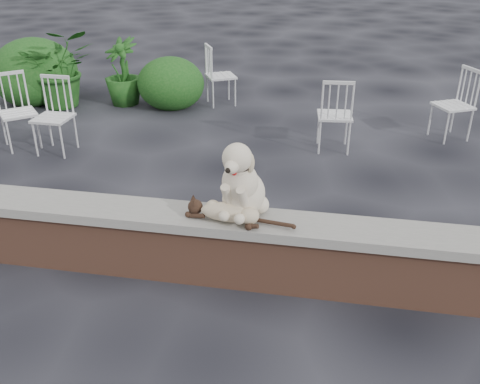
% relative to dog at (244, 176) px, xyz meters
% --- Properties ---
extents(ground, '(60.00, 60.00, 0.00)m').
position_rel_dog_xyz_m(ground, '(-0.92, -0.09, -0.90)').
color(ground, black).
rests_on(ground, ground).
extents(brick_wall, '(6.00, 0.30, 0.50)m').
position_rel_dog_xyz_m(brick_wall, '(-0.92, -0.09, -0.65)').
color(brick_wall, brown).
rests_on(brick_wall, ground).
extents(capstone, '(6.20, 0.40, 0.08)m').
position_rel_dog_xyz_m(capstone, '(-0.92, -0.09, -0.36)').
color(capstone, slate).
rests_on(capstone, brick_wall).
extents(dog, '(0.52, 0.62, 0.64)m').
position_rel_dog_xyz_m(dog, '(0.00, 0.00, 0.00)').
color(dog, beige).
rests_on(dog, capstone).
extents(cat, '(1.03, 0.44, 0.17)m').
position_rel_dog_xyz_m(cat, '(-0.08, -0.15, -0.23)').
color(cat, tan).
rests_on(cat, capstone).
extents(chair_e, '(0.76, 0.76, 0.94)m').
position_rel_dog_xyz_m(chair_e, '(-1.16, 4.49, -0.43)').
color(chair_e, white).
rests_on(chair_e, ground).
extents(chair_d, '(0.75, 0.75, 0.94)m').
position_rel_dog_xyz_m(chair_d, '(2.18, 3.56, -0.43)').
color(chair_d, white).
rests_on(chair_d, ground).
extents(chair_a, '(0.79, 0.79, 0.94)m').
position_rel_dog_xyz_m(chair_a, '(-3.30, 2.24, -0.43)').
color(chair_a, white).
rests_on(chair_a, ground).
extents(chair_b, '(0.57, 0.57, 0.94)m').
position_rel_dog_xyz_m(chair_b, '(-2.78, 2.16, -0.43)').
color(chair_b, white).
rests_on(chair_b, ground).
extents(chair_c, '(0.61, 0.61, 0.94)m').
position_rel_dog_xyz_m(chair_c, '(0.65, 2.88, -0.43)').
color(chair_c, white).
rests_on(chair_c, ground).
extents(potted_plant_a, '(1.41, 1.34, 1.21)m').
position_rel_dog_xyz_m(potted_plant_a, '(-3.58, 3.95, -0.29)').
color(potted_plant_a, '#134413').
rests_on(potted_plant_a, ground).
extents(potted_plant_b, '(0.80, 0.80, 1.04)m').
position_rel_dog_xyz_m(potted_plant_b, '(-2.67, 4.21, -0.38)').
color(potted_plant_b, '#134413').
rests_on(potted_plant_b, ground).
extents(shrubbery, '(3.42, 1.26, 1.06)m').
position_rel_dog_xyz_m(shrubbery, '(-3.59, 4.11, -0.47)').
color(shrubbery, '#134413').
rests_on(shrubbery, ground).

